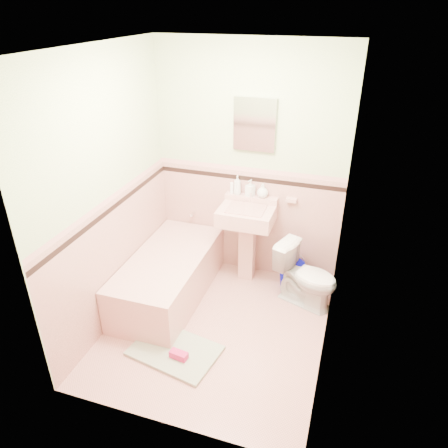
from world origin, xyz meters
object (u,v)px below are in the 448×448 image
(bathtub, at_px, (169,277))
(soap_bottle_left, at_px, (237,185))
(toilet, at_px, (307,276))
(sink, at_px, (246,245))
(bucket, at_px, (291,274))
(soap_bottle_mid, at_px, (250,188))
(shoe, at_px, (179,355))
(soap_bottle_right, at_px, (263,191))
(medicine_cabinet, at_px, (255,124))

(bathtub, bearing_deg, soap_bottle_left, 53.67)
(soap_bottle_left, xyz_separation_m, toilet, (0.85, -0.38, -0.73))
(sink, height_order, bucket, sink)
(soap_bottle_mid, distance_m, bucket, 1.05)
(bucket, height_order, shoe, bucket)
(toilet, bearing_deg, sink, 93.52)
(soap_bottle_right, bearing_deg, sink, -123.04)
(bathtub, bearing_deg, medicine_cabinet, 47.42)
(sink, xyz_separation_m, bucket, (0.51, 0.05, -0.30))
(soap_bottle_right, distance_m, bucket, 0.97)
(soap_bottle_left, xyz_separation_m, soap_bottle_mid, (0.14, 0.00, -0.02))
(sink, bearing_deg, soap_bottle_right, 56.96)
(soap_bottle_mid, distance_m, toilet, 1.08)
(soap_bottle_mid, height_order, shoe, soap_bottle_mid)
(soap_bottle_right, height_order, shoe, soap_bottle_right)
(bathtub, bearing_deg, soap_bottle_mid, 46.94)
(bathtub, xyz_separation_m, toilet, (1.37, 0.33, 0.10))
(soap_bottle_left, relative_size, soap_bottle_right, 1.39)
(bathtub, relative_size, bucket, 5.39)
(toilet, bearing_deg, bathtub, 123.25)
(sink, height_order, soap_bottle_right, soap_bottle_right)
(sink, relative_size, soap_bottle_mid, 5.00)
(medicine_cabinet, relative_size, soap_bottle_left, 2.53)
(soap_bottle_right, bearing_deg, bathtub, -138.31)
(soap_bottle_right, distance_m, shoe, 1.84)
(soap_bottle_right, bearing_deg, medicine_cabinet, 165.63)
(soap_bottle_mid, xyz_separation_m, soap_bottle_right, (0.13, 0.00, -0.01))
(bathtub, xyz_separation_m, soap_bottle_left, (0.52, 0.71, 0.83))
(sink, bearing_deg, bucket, 5.27)
(soap_bottle_left, relative_size, shoe, 1.32)
(bathtub, height_order, medicine_cabinet, medicine_cabinet)
(soap_bottle_right, xyz_separation_m, toilet, (0.58, -0.38, -0.70))
(sink, bearing_deg, bathtub, -142.07)
(bucket, bearing_deg, sink, -174.73)
(soap_bottle_left, bearing_deg, soap_bottle_right, 0.00)
(soap_bottle_left, height_order, toilet, soap_bottle_left)
(bathtub, height_order, toilet, toilet)
(medicine_cabinet, xyz_separation_m, soap_bottle_mid, (-0.02, -0.03, -0.66))
(sink, xyz_separation_m, soap_bottle_right, (0.12, 0.18, 0.58))
(medicine_cabinet, height_order, bucket, medicine_cabinet)
(bathtub, distance_m, sink, 0.89)
(soap_bottle_mid, bearing_deg, soap_bottle_right, 0.00)
(bathtub, distance_m, shoe, 0.96)
(sink, bearing_deg, shoe, -99.30)
(sink, relative_size, toilet, 1.38)
(soap_bottle_mid, height_order, bucket, soap_bottle_mid)
(sink, bearing_deg, toilet, -16.39)
(soap_bottle_mid, bearing_deg, shoe, -97.62)
(soap_bottle_left, height_order, soap_bottle_right, soap_bottle_left)
(soap_bottle_left, xyz_separation_m, bucket, (0.66, -0.13, -0.91))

